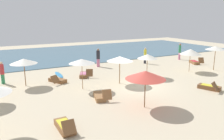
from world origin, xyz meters
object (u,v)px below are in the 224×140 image
Objects in this scene: umbrella_6 at (191,52)px; lounger_5 at (195,62)px; umbrella_1 at (147,56)px; lounger_0 at (210,87)px; lounger_6 at (100,96)px; lounger_3 at (84,75)px; umbrella_7 at (146,75)px; lounger_4 at (65,126)px; surfboard at (59,75)px; umbrella_0 at (82,61)px; umbrella_3 at (216,48)px; umbrella_4 at (24,61)px; person_0 at (2,73)px; umbrella_8 at (120,59)px; person_1 at (180,51)px; person_2 at (145,55)px; lounger_2 at (57,80)px; person_3 at (98,58)px.

lounger_5 is (3.38, 2.30, -1.71)m from umbrella_6.
lounger_0 is (1.80, -4.92, -1.61)m from umbrella_1.
lounger_6 is (-5.81, -2.89, -1.61)m from umbrella_1.
lounger_3 is at bearing 130.73° from lounger_0.
umbrella_7 is at bearing -128.19° from umbrella_1.
surfboard is (2.46, 9.97, -0.14)m from lounger_4.
umbrella_0 reaches higher than umbrella_7.
umbrella_3 is 1.13× the size of umbrella_4.
umbrella_7 is at bearing 5.16° from lounger_4.
person_0 is (-19.02, 1.71, 0.70)m from lounger_5.
umbrella_8 reaches higher than person_0.
lounger_5 is at bearing 9.78° from umbrella_0.
umbrella_4 is at bearing 178.99° from lounger_5.
umbrella_3 is at bearing 8.19° from lounger_6.
lounger_0 is 11.59m from person_1.
lounger_5 is 0.98× the size of person_2.
umbrella_1 is 1.12× the size of lounger_0.
umbrella_4 is 18.02m from person_1.
lounger_2 is (2.32, -0.25, -1.70)m from umbrella_4.
umbrella_7 is 1.31× the size of lounger_5.
umbrella_7 is 0.95× the size of surfboard.
person_3 reaches higher than person_2.
umbrella_3 is 18.87m from person_0.
umbrella_7 is 1.06× the size of umbrella_8.
umbrella_4 is at bearing -172.54° from person_1.
umbrella_7 is at bearing -55.47° from lounger_6.
person_0 is at bearing -177.22° from person_1.
person_2 is at bearing 81.22° from lounger_0.
umbrella_4 is (-16.79, 3.28, -0.27)m from umbrella_3.
person_3 reaches higher than lounger_0.
umbrella_7 is at bearing -149.33° from lounger_5.
umbrella_4 is at bearing 156.41° from umbrella_8.
umbrella_6 is (10.73, 0.13, -0.13)m from umbrella_0.
umbrella_0 is at bearing 150.41° from lounger_0.
person_1 is at bearing -0.86° from person_2.
person_0 is (-1.45, 1.40, -0.99)m from umbrella_4.
umbrella_4 is at bearing 125.30° from umbrella_7.
umbrella_8 is 5.21m from lounger_2.
person_3 is at bearing 144.10° from umbrella_3.
umbrella_7 is at bearing -52.81° from person_0.
umbrella_8 is (-10.32, 0.45, -0.20)m from umbrella_3.
lounger_2 is at bearing 148.17° from umbrella_8.
person_0 is at bearing 102.18° from lounger_4.
umbrella_1 is 0.92× the size of umbrella_6.
umbrella_4 is 1.17× the size of lounger_2.
lounger_4 is at bearing -138.81° from umbrella_8.
person_3 is (7.57, 3.40, -0.92)m from umbrella_4.
lounger_6 is (3.70, -5.16, -1.70)m from umbrella_4.
umbrella_0 is 4.42m from umbrella_4.
lounger_6 is at bearing -139.93° from umbrella_8.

